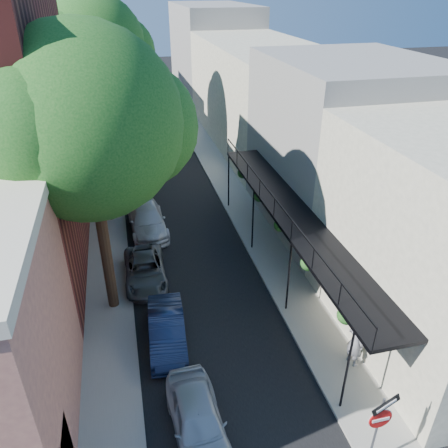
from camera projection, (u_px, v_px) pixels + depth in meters
road_surface at (155, 148)px, 36.57m from camera, size 6.00×64.00×0.01m
sidewalk_left at (106, 151)px, 35.72m from camera, size 2.00×64.00×0.12m
sidewalk_right at (202, 144)px, 37.37m from camera, size 2.00×64.00×0.12m
buildings_left at (22, 98)px, 31.20m from camera, size 10.10×59.10×12.00m
buildings_right at (262, 90)px, 35.83m from camera, size 9.80×55.00×10.00m
sign_post at (380, 421)px, 11.62m from camera, size 0.89×0.17×2.99m
oak_near at (99, 125)px, 15.29m from camera, size 7.48×6.80×11.42m
oak_mid at (102, 97)px, 22.44m from camera, size 6.60×6.00×10.20m
oak_far at (101, 48)px, 29.53m from camera, size 7.70×7.00×11.90m
parked_car_a at (198, 420)px, 13.20m from camera, size 1.73×3.97×1.33m
parked_car_b at (167, 330)px, 16.67m from camera, size 1.58×3.92×1.27m
parked_car_c at (145, 270)px, 20.21m from camera, size 1.93×4.07×1.12m
parked_car_d at (147, 220)px, 24.21m from camera, size 2.16×4.80×1.37m
parked_car_e at (136, 188)px, 27.99m from camera, size 1.50×3.70×1.26m
parked_car_f at (141, 156)px, 33.08m from camera, size 1.61×4.04×1.31m
pedestrian at (355, 342)px, 15.46m from camera, size 0.62×0.80×1.94m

